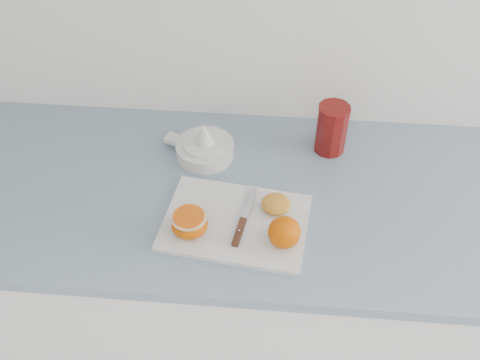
% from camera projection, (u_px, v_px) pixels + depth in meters
% --- Properties ---
extents(counter, '(2.43, 0.64, 0.89)m').
position_uv_depth(counter, '(260.00, 292.00, 1.63)').
color(counter, white).
rests_on(counter, ground).
extents(cutting_board, '(0.36, 0.27, 0.01)m').
position_uv_depth(cutting_board, '(236.00, 222.00, 1.24)').
color(cutting_board, silver).
rests_on(cutting_board, counter).
extents(whole_orange, '(0.07, 0.07, 0.07)m').
position_uv_depth(whole_orange, '(284.00, 232.00, 1.16)').
color(whole_orange, '#D75D00').
rests_on(whole_orange, cutting_board).
extents(half_orange, '(0.08, 0.08, 0.05)m').
position_uv_depth(half_orange, '(189.00, 223.00, 1.19)').
color(half_orange, '#D75D00').
rests_on(half_orange, cutting_board).
extents(squeezed_shell, '(0.07, 0.07, 0.03)m').
position_uv_depth(squeezed_shell, '(276.00, 204.00, 1.25)').
color(squeezed_shell, orange).
rests_on(squeezed_shell, cutting_board).
extents(paring_knife, '(0.05, 0.18, 0.01)m').
position_uv_depth(paring_knife, '(241.00, 227.00, 1.21)').
color(paring_knife, '#4F2917').
rests_on(paring_knife, cutting_board).
extents(citrus_juicer, '(0.19, 0.15, 0.10)m').
position_uv_depth(citrus_juicer, '(204.00, 147.00, 1.39)').
color(citrus_juicer, white).
rests_on(citrus_juicer, counter).
extents(red_tumbler, '(0.08, 0.08, 0.14)m').
position_uv_depth(red_tumbler, '(331.00, 130.00, 1.39)').
color(red_tumbler, maroon).
rests_on(red_tumbler, counter).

